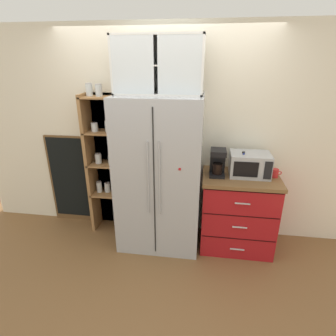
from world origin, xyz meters
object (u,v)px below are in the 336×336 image
Objects in this scene: mug_red at (275,173)px; chalkboard_menu at (71,180)px; refrigerator at (160,175)px; coffee_maker at (218,162)px; bottle_amber at (242,165)px; bottle_cobalt at (242,165)px; mug_navy at (242,174)px; microwave at (250,164)px.

mug_red is 0.09× the size of chalkboard_menu.
refrigerator is 0.68m from coffee_maker.
refrigerator reaches higher than chalkboard_menu.
bottle_amber is 0.95× the size of bottle_cobalt.
mug_navy is 0.43× the size of bottle_amber.
chalkboard_menu is at bearing 172.52° from coffee_maker.
chalkboard_menu is (-2.22, 0.26, -0.43)m from bottle_cobalt.
microwave is 0.10m from bottle_cobalt.
bottle_cobalt is at bearing -150.74° from microwave.
mug_red is at bearing 3.32° from refrigerator.
chalkboard_menu is at bearing 166.77° from refrigerator.
refrigerator is 1.03m from microwave.
coffee_maker is at bearing -171.78° from bottle_amber.
bottle_cobalt is 2.27m from chalkboard_menu.
chalkboard_menu is at bearing 172.46° from mug_navy.
bottle_cobalt is (0.27, -0.00, -0.03)m from coffee_maker.
refrigerator is 6.54× the size of bottle_amber.
refrigerator reaches higher than coffee_maker.
chalkboard_menu is at bearing 174.71° from microwave.
bottle_cobalt is (-0.00, 0.03, 0.08)m from mug_navy.
bottle_cobalt reaches higher than microwave.
coffee_maker is (-0.36, -0.04, 0.03)m from microwave.
bottle_cobalt reaches higher than mug_red.
bottle_amber reaches higher than mug_navy.
mug_red is 0.39× the size of bottle_cobalt.
mug_navy is 2.26m from chalkboard_menu.
refrigerator reaches higher than microwave.
refrigerator is at bearing -176.68° from mug_red.
chalkboard_menu reaches higher than mug_navy.
bottle_cobalt is (0.93, 0.04, 0.15)m from refrigerator.
refrigerator reaches higher than bottle_cobalt.
mug_red is (1.30, 0.08, 0.07)m from refrigerator.
microwave is at bearing 1.72° from bottle_amber.
mug_red is 0.38m from bottle_cobalt.
bottle_amber is at bearing 8.22° from coffee_maker.
chalkboard_menu is (-2.22, 0.29, -0.35)m from mug_navy.
mug_navy is 0.11m from bottle_amber.
coffee_maker is 2.69× the size of mug_red.
refrigerator is 1.46× the size of chalkboard_menu.
bottle_cobalt is at bearing -6.68° from chalkboard_menu.
coffee_maker reaches higher than mug_red.
bottle_amber is (-0.37, 0.01, 0.07)m from mug_red.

